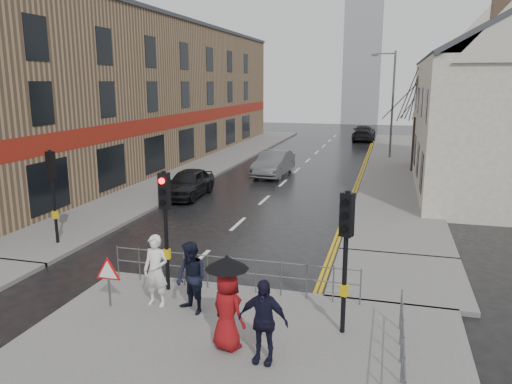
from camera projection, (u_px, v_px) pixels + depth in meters
The scene contains 24 objects.
ground at pixel (159, 296), 14.00m from camera, with size 120.00×120.00×0.00m, color black.
near_pavement at pixel (218, 380), 9.92m from camera, with size 10.00×9.00×0.14m, color #605E5B.
left_pavement at pixel (216, 161), 37.32m from camera, with size 4.00×44.00×0.14m, color #605E5B.
right_pavement at pixel (396, 164), 35.87m from camera, with size 4.00×40.00×0.14m, color #605E5B.
pavement_bridge_right at pixel (398, 277), 15.15m from camera, with size 4.00×4.20×0.14m, color #605E5B.
building_left_terrace at pixel (140, 94), 36.72m from camera, with size 8.00×42.00×10.00m, color #907253.
building_right_cream at pixel (508, 103), 26.85m from camera, with size 9.00×16.40×10.10m.
church_tower at pixel (362, 59), 70.08m from camera, with size 5.00×5.00×18.00m, color gray.
traffic_signal_near_left at pixel (165, 210), 13.60m from camera, with size 0.28×0.27×3.40m.
traffic_signal_near_right at pixel (346, 238), 11.19m from camera, with size 0.34×0.33×3.40m.
traffic_signal_far_left at pixel (52, 180), 17.71m from camera, with size 0.34×0.33×3.40m.
guard_railing_front at pixel (231, 266), 13.88m from camera, with size 7.14×0.04×1.00m.
guard_railing_side at pixel (403, 350), 9.56m from camera, with size 0.04×4.54×1.00m.
warning_sign at pixel (108, 274), 12.85m from camera, with size 0.80×0.07×1.35m.
street_lamp at pixel (391, 97), 37.87m from camera, with size 1.83×0.25×8.00m.
tree_near at pixel (417, 94), 31.70m from camera, with size 2.40×2.40×6.58m.
tree_far at pixel (419, 101), 39.26m from camera, with size 2.40×2.40×5.64m.
pedestrian_a at pixel (156, 271), 12.92m from camera, with size 0.69×0.46×1.90m, color white.
pedestrian_b at pixel (191, 278), 12.51m from camera, with size 0.89×0.70×1.84m, color black.
pedestrian_with_umbrella at pixel (227, 300), 10.76m from camera, with size 1.04×0.96×2.13m.
pedestrian_d at pixel (263, 321), 10.28m from camera, with size 1.07×0.45×1.83m, color black.
car_parked at pixel (188, 183), 25.89m from camera, with size 1.72×4.28×1.46m, color black.
car_mid at pixel (274, 164), 31.71m from camera, with size 1.66×4.76×1.57m, color #4A4E50.
car_far at pixel (364, 133), 50.67m from camera, with size 2.17×5.35×1.55m, color black.
Camera 1 is at (6.05, -11.87, 5.88)m, focal length 35.00 mm.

